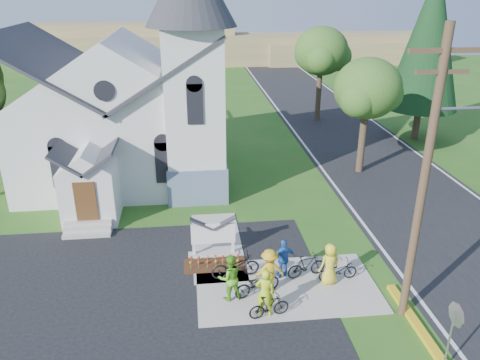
{
  "coord_description": "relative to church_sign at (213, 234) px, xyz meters",
  "views": [
    {
      "loc": [
        -2.0,
        -14.38,
        10.96
      ],
      "look_at": [
        0.16,
        5.0,
        2.73
      ],
      "focal_mm": 35.0,
      "sensor_mm": 36.0,
      "label": 1
    }
  ],
  "objects": [
    {
      "name": "cyclist_2",
      "position": [
        2.68,
        -2.01,
        -0.14
      ],
      "size": [
        1.03,
        0.58,
        1.67
      ],
      "primitive_type": "imported",
      "rotation": [
        0.0,
        0.0,
        3.32
      ],
      "color": "#2359B1",
      "rests_on": "sidewalk"
    },
    {
      "name": "bike_3",
      "position": [
        3.6,
        -2.12,
        -0.48
      ],
      "size": [
        1.73,
        0.83,
        1.0
      ],
      "primitive_type": "imported",
      "rotation": [
        0.0,
        0.0,
        1.8
      ],
      "color": "black",
      "rests_on": "sidewalk"
    },
    {
      "name": "cyclist_4",
      "position": [
        4.37,
        -2.66,
        -0.1
      ],
      "size": [
        0.97,
        0.77,
        1.74
      ],
      "primitive_type": "imported",
      "rotation": [
        0.0,
        0.0,
        3.42
      ],
      "color": "yellow",
      "rests_on": "sidewalk"
    },
    {
      "name": "road",
      "position": [
        11.2,
        11.8,
        -1.02
      ],
      "size": [
        8.0,
        90.0,
        0.02
      ],
      "primitive_type": "cube",
      "color": "black",
      "rests_on": "ground"
    },
    {
      "name": "bike_4",
      "position": [
        4.78,
        -2.49,
        -0.55
      ],
      "size": [
        1.67,
        0.74,
        0.85
      ],
      "primitive_type": "imported",
      "rotation": [
        0.0,
        0.0,
        1.68
      ],
      "color": "black",
      "rests_on": "sidewalk"
    },
    {
      "name": "conifer",
      "position": [
        16.2,
        14.8,
        6.36
      ],
      "size": [
        5.2,
        5.2,
        12.4
      ],
      "color": "#35251D",
      "rests_on": "ground"
    },
    {
      "name": "cyclist_3",
      "position": [
        1.96,
        -2.88,
        -0.08
      ],
      "size": [
        1.21,
        0.77,
        1.79
      ],
      "primitive_type": "imported",
      "rotation": [
        0.0,
        0.0,
        3.23
      ],
      "color": "gold",
      "rests_on": "sidewalk"
    },
    {
      "name": "utility_pole",
      "position": [
        6.56,
        -4.7,
        4.38
      ],
      "size": [
        3.45,
        0.28,
        10.0
      ],
      "color": "#473023",
      "rests_on": "ground"
    },
    {
      "name": "bike_0",
      "position": [
        0.77,
        -1.84,
        -0.46
      ],
      "size": [
        2.03,
        0.94,
        1.03
      ],
      "primitive_type": "imported",
      "rotation": [
        0.0,
        0.0,
        1.71
      ],
      "color": "black",
      "rests_on": "sidewalk"
    },
    {
      "name": "bike_2",
      "position": [
        1.47,
        -3.07,
        -0.49
      ],
      "size": [
        1.96,
        1.2,
        0.97
      ],
      "primitive_type": "imported",
      "rotation": [
        0.0,
        0.0,
        1.89
      ],
      "color": "black",
      "rests_on": "sidewalk"
    },
    {
      "name": "ground",
      "position": [
        1.2,
        -3.2,
        -1.03
      ],
      "size": [
        120.0,
        120.0,
        0.0
      ],
      "primitive_type": "plane",
      "color": "#285F1B",
      "rests_on": "ground"
    },
    {
      "name": "church",
      "position": [
        -4.28,
        9.28,
        4.22
      ],
      "size": [
        12.35,
        12.0,
        13.0
      ],
      "color": "white",
      "rests_on": "ground"
    },
    {
      "name": "flower_bed",
      "position": [
        0.0,
        -0.9,
        -0.99
      ],
      "size": [
        2.6,
        1.1,
        0.07
      ],
      "primitive_type": "cube",
      "color": "#361D0E",
      "rests_on": "ground"
    },
    {
      "name": "tree_road_near",
      "position": [
        9.7,
        8.8,
        4.18
      ],
      "size": [
        4.0,
        4.0,
        7.05
      ],
      "color": "#35251D",
      "rests_on": "ground"
    },
    {
      "name": "distant_hills",
      "position": [
        4.56,
        53.13,
        1.15
      ],
      "size": [
        61.0,
        10.0,
        5.6
      ],
      "color": "olive",
      "rests_on": "ground"
    },
    {
      "name": "cyclist_1",
      "position": [
        0.42,
        -3.19,
        -0.06
      ],
      "size": [
        1.01,
        0.85,
        1.83
      ],
      "primitive_type": "imported",
      "rotation": [
        0.0,
        0.0,
        3.33
      ],
      "color": "#5BB021",
      "rests_on": "sidewalk"
    },
    {
      "name": "parking_lot",
      "position": [
        -5.8,
        -5.2,
        -1.02
      ],
      "size": [
        20.0,
        16.0,
        0.02
      ],
      "primitive_type": "cube",
      "color": "black",
      "rests_on": "ground"
    },
    {
      "name": "cyclist_0",
      "position": [
        1.57,
        -4.27,
        -0.04
      ],
      "size": [
        0.76,
        0.58,
        1.88
      ],
      "primitive_type": "imported",
      "rotation": [
        0.0,
        0.0,
        2.95
      ],
      "color": "#BBDD1A",
      "rests_on": "sidewalk"
    },
    {
      "name": "stop_sign",
      "position": [
        6.63,
        -7.4,
        0.75
      ],
      "size": [
        0.11,
        0.76,
        2.48
      ],
      "color": "gray",
      "rests_on": "ground"
    },
    {
      "name": "church_sign",
      "position": [
        0.0,
        0.0,
        0.0
      ],
      "size": [
        2.2,
        0.4,
        1.7
      ],
      "color": "#ACA69B",
      "rests_on": "ground"
    },
    {
      "name": "tree_road_mid",
      "position": [
        10.2,
        20.8,
        4.75
      ],
      "size": [
        4.4,
        4.4,
        7.8
      ],
      "color": "#35251D",
      "rests_on": "ground"
    },
    {
      "name": "bike_1",
      "position": [
        1.7,
        -4.4,
        -0.53
      ],
      "size": [
        1.54,
        0.68,
        0.9
      ],
      "primitive_type": "imported",
      "rotation": [
        0.0,
        0.0,
        1.75
      ],
      "color": "black",
      "rests_on": "sidewalk"
    },
    {
      "name": "sidewalk",
      "position": [
        2.7,
        -2.7,
        -1.0
      ],
      "size": [
        7.0,
        4.0,
        0.05
      ],
      "primitive_type": "cube",
      "color": "#ACA69B",
      "rests_on": "ground"
    }
  ]
}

